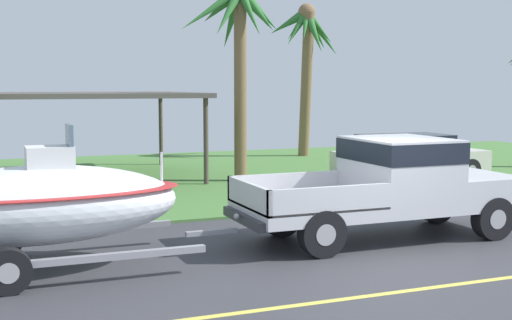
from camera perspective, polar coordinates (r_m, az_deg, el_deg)
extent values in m
cube|color=#38383D|center=(11.75, 10.61, -8.02)|extent=(36.00, 8.00, 0.06)
cube|color=#477538|center=(21.68, -5.15, -1.36)|extent=(36.00, 14.00, 0.11)
cube|color=#DBCC4C|center=(10.33, 16.05, -9.97)|extent=(34.20, 0.12, 0.01)
cube|color=silver|center=(12.96, 10.41, -3.71)|extent=(5.39, 1.94, 0.22)
cube|color=silver|center=(14.04, 17.16, -1.88)|extent=(1.51, 1.94, 0.38)
cube|color=silver|center=(13.07, 11.87, -0.66)|extent=(1.62, 1.94, 1.13)
cube|color=black|center=(13.03, 11.91, 0.80)|extent=(1.64, 1.96, 0.38)
cube|color=gray|center=(12.19, 4.18, -3.63)|extent=(2.27, 1.94, 0.04)
cube|color=silver|center=(12.98, 2.39, -2.09)|extent=(2.27, 0.08, 0.45)
cube|color=silver|center=(11.34, 6.24, -3.34)|extent=(2.27, 0.08, 0.45)
cube|color=silver|center=(11.72, -0.63, -2.99)|extent=(0.08, 1.94, 0.45)
cube|color=#333338|center=(11.75, -1.08, -4.92)|extent=(0.12, 1.74, 0.16)
sphere|color=#B2B2B7|center=(11.70, -1.63, -4.72)|extent=(0.10, 0.10, 0.10)
cylinder|color=black|center=(14.74, 14.78, -3.52)|extent=(0.80, 0.28, 0.80)
cylinder|color=#9E9EA3|center=(14.74, 14.78, -3.52)|extent=(0.36, 0.29, 0.36)
cylinder|color=black|center=(13.43, 19.14, -4.60)|extent=(0.80, 0.28, 0.80)
cylinder|color=#9E9EA3|center=(13.43, 19.14, -4.60)|extent=(0.36, 0.29, 0.36)
cylinder|color=black|center=(12.97, 2.05, -4.64)|extent=(0.80, 0.28, 0.80)
cylinder|color=#9E9EA3|center=(12.97, 2.05, -4.64)|extent=(0.36, 0.29, 0.36)
cylinder|color=black|center=(11.45, 5.54, -6.11)|extent=(0.80, 0.28, 0.80)
cylinder|color=#9E9EA3|center=(11.45, 5.54, -6.11)|extent=(0.36, 0.29, 0.36)
cube|color=gray|center=(11.61, -3.73, -6.03)|extent=(0.90, 0.10, 0.08)
cube|color=gray|center=(12.09, -18.08, -5.83)|extent=(4.70, 0.12, 0.10)
cube|color=gray|center=(10.08, -17.29, -8.19)|extent=(4.70, 0.12, 0.10)
cylinder|color=black|center=(12.14, -20.32, -6.15)|extent=(0.64, 0.22, 0.64)
cylinder|color=#9E9EA3|center=(12.14, -20.32, -6.15)|extent=(0.29, 0.23, 0.29)
cylinder|color=black|center=(10.02, -19.96, -8.73)|extent=(0.64, 0.22, 0.64)
cylinder|color=#9E9EA3|center=(10.02, -19.96, -8.73)|extent=(0.29, 0.23, 0.29)
ellipsoid|color=silver|center=(10.96, -17.83, -3.58)|extent=(4.35, 2.00, 1.20)
ellipsoid|color=#B22626|center=(10.93, -17.87, -2.50)|extent=(4.43, 2.04, 0.12)
cube|color=silver|center=(10.90, -16.79, -0.60)|extent=(0.70, 0.60, 0.65)
cube|color=slate|center=(10.88, -15.30, 1.95)|extent=(0.06, 0.56, 0.36)
cylinder|color=silver|center=(11.19, -7.88, -0.61)|extent=(0.04, 0.04, 0.50)
cube|color=beige|center=(21.22, 12.78, -0.19)|extent=(4.62, 1.75, 0.70)
cube|color=black|center=(21.03, 12.30, 1.40)|extent=(2.59, 1.61, 0.50)
cylinder|color=black|center=(22.79, 14.90, -0.32)|extent=(0.66, 0.22, 0.66)
cylinder|color=#9E9EA3|center=(22.79, 14.90, -0.32)|extent=(0.30, 0.23, 0.30)
cylinder|color=black|center=(21.55, 17.40, -0.76)|extent=(0.66, 0.22, 0.66)
cylinder|color=#9E9EA3|center=(21.55, 17.40, -0.76)|extent=(0.30, 0.23, 0.30)
cylinder|color=black|center=(21.07, 8.03, -0.69)|extent=(0.66, 0.22, 0.66)
cylinder|color=#9E9EA3|center=(21.07, 8.03, -0.69)|extent=(0.30, 0.23, 0.30)
cylinder|color=black|center=(19.73, 10.31, -1.20)|extent=(0.66, 0.22, 0.66)
cylinder|color=#9E9EA3|center=(19.73, 10.31, -1.20)|extent=(0.30, 0.23, 0.30)
cylinder|color=#4C4238|center=(24.45, -7.93, 2.41)|extent=(0.14, 0.14, 2.50)
cylinder|color=#4C4238|center=(19.40, -4.19, 1.49)|extent=(0.14, 0.14, 2.50)
cube|color=#4C4742|center=(21.19, -15.45, 5.24)|extent=(7.45, 5.75, 0.14)
cylinder|color=brown|center=(27.14, 4.20, 6.20)|extent=(0.42, 0.85, 5.71)
cone|color=#2D6B2D|center=(27.39, 5.50, 10.44)|extent=(1.59, 0.67, 1.87)
cone|color=#2D6B2D|center=(27.94, 5.01, 10.66)|extent=(1.73, 1.42, 1.65)
cone|color=#2D6B2D|center=(27.91, 3.79, 11.33)|extent=(0.56, 1.57, 1.02)
cone|color=#2D6B2D|center=(27.57, 3.45, 11.08)|extent=(0.75, 1.22, 1.22)
cone|color=#2D6B2D|center=(27.18, 2.73, 11.34)|extent=(1.69, 0.95, 1.21)
cone|color=#2D6B2D|center=(26.85, 3.46, 10.90)|extent=(1.38, 0.82, 1.53)
cone|color=#2D6B2D|center=(26.77, 4.13, 11.11)|extent=(0.89, 1.15, 1.31)
cone|color=#2D6B2D|center=(26.71, 4.87, 10.60)|extent=(0.51, 1.53, 1.84)
cone|color=#2D6B2D|center=(27.15, 5.28, 10.95)|extent=(1.17, 0.99, 1.40)
sphere|color=brown|center=(27.29, 4.25, 12.19)|extent=(0.68, 0.68, 0.68)
cylinder|color=brown|center=(20.00, -1.31, 6.06)|extent=(0.37, 0.37, 5.58)
cone|color=#2D6B2D|center=(20.26, 0.22, 12.40)|extent=(1.39, 0.50, 1.36)
cone|color=#2D6B2D|center=(20.84, -0.08, 12.47)|extent=(1.62, 1.34, 1.18)
cone|color=#2D6B2D|center=(20.80, -2.03, 11.60)|extent=(0.42, 1.80, 1.83)
cone|color=#2D6B2D|center=(20.32, -2.86, 12.70)|extent=(1.32, 1.20, 1.20)
cone|color=#2D6B2D|center=(19.77, -3.76, 12.43)|extent=(1.99, 0.44, 1.45)
cone|color=#2D6B2D|center=(19.63, -2.30, 12.24)|extent=(1.35, 1.09, 1.56)
cone|color=#2D6B2D|center=(19.64, -0.52, 12.24)|extent=(0.51, 1.34, 1.53)
cone|color=#2D6B2D|center=(19.93, 0.06, 12.38)|extent=(1.25, 1.20, 1.45)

